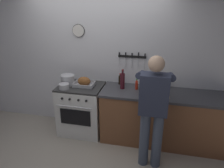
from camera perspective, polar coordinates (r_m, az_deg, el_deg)
name	(u,v)px	position (r m, az deg, el deg)	size (l,w,h in m)	color
wall_back	(98,59)	(3.94, -3.68, 6.61)	(6.00, 0.13, 2.60)	silver
counter_block	(162,118)	(3.78, 12.94, -8.55)	(2.03, 0.65, 0.90)	brown
stove	(82,109)	(4.00, -7.90, -6.43)	(0.76, 0.67, 0.90)	white
person_cook	(153,106)	(3.01, 10.72, -5.79)	(0.51, 0.63, 1.66)	#4C566B
roasting_pan	(84,82)	(3.77, -7.30, 0.49)	(0.35, 0.26, 0.16)	#B7B7BC
stock_pot	(68,80)	(3.89, -11.50, 1.13)	(0.23, 0.23, 0.17)	#B7B7BC
saucepan	(64,86)	(3.73, -12.42, -0.58)	(0.17, 0.17, 0.09)	#B7B7BC
cutting_board	(158,94)	(3.51, 11.87, -2.51)	(0.36, 0.24, 0.02)	tan
bottle_cooking_oil	(165,82)	(3.77, 13.80, 0.50)	(0.07, 0.07, 0.24)	gold
bottle_wine_red	(122,81)	(3.61, 2.76, 0.88)	(0.08, 0.08, 0.33)	#47141E
bottle_hot_sauce	(137,85)	(3.63, 6.45, -0.27)	(0.05, 0.05, 0.18)	red
bottle_soy_sauce	(120,80)	(3.82, 2.16, 1.12)	(0.06, 0.06, 0.20)	black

